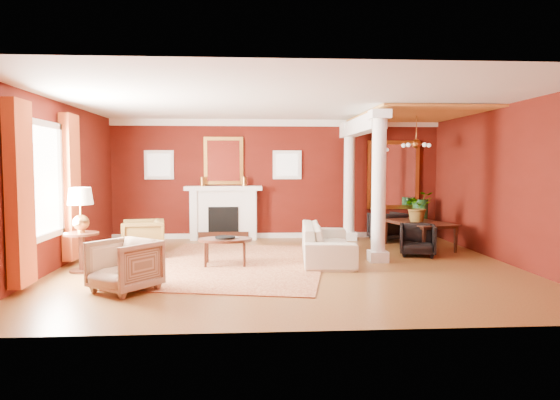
{
  "coord_description": "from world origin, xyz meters",
  "views": [
    {
      "loc": [
        -0.7,
        -8.74,
        1.79
      ],
      "look_at": [
        -0.12,
        0.42,
        1.15
      ],
      "focal_mm": 32.0,
      "sensor_mm": 36.0,
      "label": 1
    }
  ],
  "objects": [
    {
      "name": "crown_trim",
      "position": [
        0.0,
        3.46,
        2.82
      ],
      "size": [
        8.0,
        0.08,
        0.16
      ],
      "primitive_type": "cube",
      "color": "white",
      "rests_on": "room_shell"
    },
    {
      "name": "dining_table",
      "position": [
        3.0,
        1.73,
        0.46
      ],
      "size": [
        0.97,
        1.74,
        0.92
      ],
      "primitive_type": "imported",
      "rotation": [
        0.0,
        0.0,
        1.82
      ],
      "color": "black",
      "rests_on": "ground"
    },
    {
      "name": "armchair_leopard",
      "position": [
        -2.76,
        1.06,
        0.4
      ],
      "size": [
        0.86,
        0.9,
        0.81
      ],
      "primitive_type": "imported",
      "rotation": [
        0.0,
        0.0,
        -1.39
      ],
      "color": "black",
      "rests_on": "ground"
    },
    {
      "name": "dining_mirror",
      "position": [
        2.9,
        3.45,
        1.55
      ],
      "size": [
        1.3,
        0.07,
        1.7
      ],
      "color": "gold",
      "rests_on": "room_shell"
    },
    {
      "name": "flank_window_left",
      "position": [
        -2.85,
        3.46,
        1.8
      ],
      "size": [
        0.7,
        0.07,
        0.7
      ],
      "color": "white",
      "rests_on": "room_shell"
    },
    {
      "name": "base_trim",
      "position": [
        0.0,
        3.46,
        0.06
      ],
      "size": [
        8.0,
        0.08,
        0.12
      ],
      "primitive_type": "cube",
      "color": "white",
      "rests_on": "ground"
    },
    {
      "name": "header_beam",
      "position": [
        1.7,
        1.9,
        2.62
      ],
      "size": [
        0.3,
        3.2,
        0.32
      ],
      "primitive_type": "cube",
      "color": "white",
      "rests_on": "column_front"
    },
    {
      "name": "green_urn",
      "position": [
        3.44,
        3.0,
        0.39
      ],
      "size": [
        0.41,
        0.41,
        0.98
      ],
      "color": "#15421C",
      "rests_on": "ground"
    },
    {
      "name": "overmantel_mirror",
      "position": [
        -1.3,
        3.45,
        1.9
      ],
      "size": [
        0.95,
        0.07,
        1.15
      ],
      "color": "gold",
      "rests_on": "fireplace"
    },
    {
      "name": "sofa",
      "position": [
        0.79,
        0.55,
        0.45
      ],
      "size": [
        0.88,
        2.36,
        0.9
      ],
      "primitive_type": "imported",
      "rotation": [
        0.0,
        0.0,
        1.48
      ],
      "color": "beige",
      "rests_on": "ground"
    },
    {
      "name": "flank_window_right",
      "position": [
        0.25,
        3.46,
        1.8
      ],
      "size": [
        0.7,
        0.07,
        0.7
      ],
      "color": "white",
      "rests_on": "room_shell"
    },
    {
      "name": "column_front",
      "position": [
        1.7,
        0.3,
        1.43
      ],
      "size": [
        0.36,
        0.36,
        2.8
      ],
      "color": "white",
      "rests_on": "ground"
    },
    {
      "name": "fireplace",
      "position": [
        -1.3,
        3.32,
        0.65
      ],
      "size": [
        1.85,
        0.42,
        1.29
      ],
      "color": "white",
      "rests_on": "ground"
    },
    {
      "name": "amber_ceiling",
      "position": [
        2.85,
        1.75,
        2.87
      ],
      "size": [
        2.3,
        3.4,
        0.04
      ],
      "primitive_type": "cube",
      "color": "gold",
      "rests_on": "room_shell"
    },
    {
      "name": "room_shell",
      "position": [
        0.0,
        0.0,
        2.02
      ],
      "size": [
        8.04,
        7.04,
        2.92
      ],
      "color": "#51120B",
      "rests_on": "ground"
    },
    {
      "name": "dining_chair_far",
      "position": [
        2.61,
        2.85,
        0.37
      ],
      "size": [
        0.92,
        0.89,
        0.75
      ],
      "primitive_type": "imported",
      "rotation": [
        0.0,
        0.0,
        3.51
      ],
      "color": "black",
      "rests_on": "ground"
    },
    {
      "name": "potted_plant",
      "position": [
        2.93,
        1.69,
        1.17
      ],
      "size": [
        0.66,
        0.71,
        0.51
      ],
      "primitive_type": "imported",
      "rotation": [
        0.0,
        0.0,
        0.12
      ],
      "color": "#26591E",
      "rests_on": "dining_table"
    },
    {
      "name": "dining_chair_near",
      "position": [
        2.64,
        0.85,
        0.35
      ],
      "size": [
        0.83,
        0.8,
        0.69
      ],
      "primitive_type": "imported",
      "rotation": [
        0.0,
        0.0,
        -0.29
      ],
      "color": "black",
      "rests_on": "ground"
    },
    {
      "name": "ground",
      "position": [
        0.0,
        0.0,
        0.0
      ],
      "size": [
        8.0,
        8.0,
        0.0
      ],
      "primitive_type": "plane",
      "color": "brown",
      "rests_on": "ground"
    },
    {
      "name": "coffee_table",
      "position": [
        -1.12,
        0.12,
        0.44
      ],
      "size": [
        0.97,
        0.97,
        0.49
      ],
      "rotation": [
        0.0,
        0.0,
        0.19
      ],
      "color": "black",
      "rests_on": "ground"
    },
    {
      "name": "coffee_book",
      "position": [
        -1.06,
        0.15,
        0.6
      ],
      "size": [
        0.15,
        0.09,
        0.22
      ],
      "primitive_type": "imported",
      "rotation": [
        0.0,
        0.0,
        0.45
      ],
      "color": "black",
      "rests_on": "coffee_table"
    },
    {
      "name": "left_window",
      "position": [
        -3.89,
        -0.6,
        1.42
      ],
      "size": [
        0.21,
        2.55,
        2.6
      ],
      "color": "white",
      "rests_on": "room_shell"
    },
    {
      "name": "rug",
      "position": [
        -0.96,
        0.2,
        0.01
      ],
      "size": [
        3.95,
        4.79,
        0.02
      ],
      "primitive_type": "cube",
      "rotation": [
        0.0,
        0.0,
        -0.19
      ],
      "color": "maroon",
      "rests_on": "ground"
    },
    {
      "name": "chandelier",
      "position": [
        2.9,
        1.8,
        2.25
      ],
      "size": [
        0.6,
        0.62,
        0.75
      ],
      "color": "#BB813A",
      "rests_on": "room_shell"
    },
    {
      "name": "side_table",
      "position": [
        -3.5,
        -0.26,
        0.95
      ],
      "size": [
        0.57,
        0.57,
        1.42
      ],
      "rotation": [
        0.0,
        0.0,
        0.41
      ],
      "color": "black",
      "rests_on": "ground"
    },
    {
      "name": "column_back",
      "position": [
        1.7,
        3.0,
        1.43
      ],
      "size": [
        0.36,
        0.36,
        2.8
      ],
      "color": "white",
      "rests_on": "ground"
    },
    {
      "name": "armchair_stripe",
      "position": [
        -2.46,
        -1.64,
        0.41
      ],
      "size": [
        1.08,
        1.07,
        0.82
      ],
      "primitive_type": "imported",
      "rotation": [
        0.0,
        0.0,
        -0.66
      ],
      "color": "tan",
      "rests_on": "ground"
    }
  ]
}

